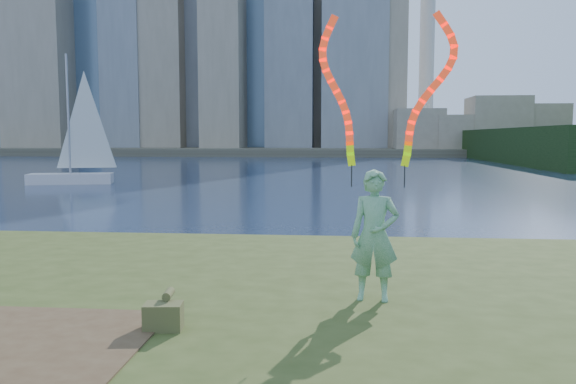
# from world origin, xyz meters

# --- Properties ---
(ground) EXTENTS (320.00, 320.00, 0.00)m
(ground) POSITION_xyz_m (0.00, 0.00, 0.00)
(ground) COLOR #1A2742
(ground) RESTS_ON ground
(grassy_knoll) EXTENTS (20.00, 18.00, 0.80)m
(grassy_knoll) POSITION_xyz_m (0.00, -2.30, 0.34)
(grassy_knoll) COLOR #364418
(grassy_knoll) RESTS_ON ground
(far_shore) EXTENTS (320.00, 40.00, 1.20)m
(far_shore) POSITION_xyz_m (0.00, 95.00, 0.60)
(far_shore) COLOR #474234
(far_shore) RESTS_ON ground
(woman_with_ribbons) EXTENTS (2.09, 0.50, 4.13)m
(woman_with_ribbons) POSITION_xyz_m (1.94, -0.89, 2.19)
(woman_with_ribbons) COLOR #1A7636
(woman_with_ribbons) RESTS_ON grassy_knoll
(canvas_bag) EXTENTS (0.46, 0.52, 0.41)m
(canvas_bag) POSITION_xyz_m (-0.54, -2.31, 0.97)
(canvas_bag) COLOR #4B4A25
(canvas_bag) RESTS_ON grassy_knoll
(sailboat) EXTENTS (5.49, 2.93, 8.28)m
(sailboat) POSITION_xyz_m (-15.43, 26.22, 1.42)
(sailboat) COLOR silver
(sailboat) RESTS_ON ground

